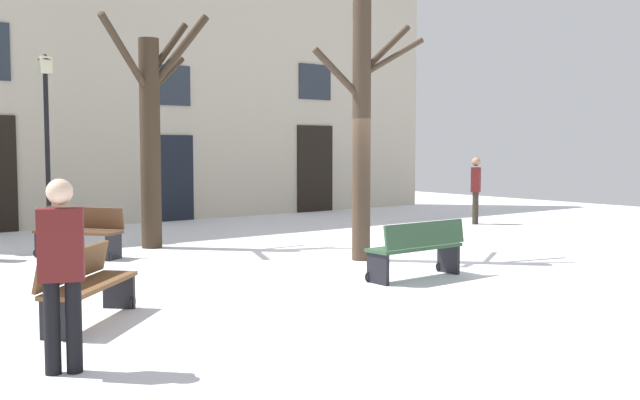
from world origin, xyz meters
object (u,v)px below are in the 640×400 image
at_px(streetlamp, 47,127).
at_px(bench_near_center_tree, 417,249).
at_px(tree_right_of_center, 362,124).
at_px(bench_back_to_back_right, 80,232).
at_px(person_crossing_plaza, 476,187).
at_px(bench_far_corner, 87,285).
at_px(tree_near_facade, 152,130).
at_px(person_strolling, 61,266).

bearing_deg(streetlamp, bench_near_center_tree, -68.08).
bearing_deg(tree_right_of_center, bench_near_center_tree, -105.20).
distance_m(bench_back_to_back_right, person_crossing_plaza, 10.18).
bearing_deg(streetlamp, tree_right_of_center, -58.22).
bearing_deg(person_crossing_plaza, tree_right_of_center, -10.60).
bearing_deg(streetlamp, person_crossing_plaza, -17.85).
relative_size(bench_far_corner, person_crossing_plaza, 0.85).
relative_size(tree_near_facade, bench_near_center_tree, 2.77).
xyz_separation_m(bench_near_center_tree, bench_back_to_back_right, (-3.40, 5.19, 0.01)).
bearing_deg(bench_back_to_back_right, bench_far_corner, -53.65).
bearing_deg(bench_far_corner, person_crossing_plaza, -24.63).
height_order(bench_far_corner, person_crossing_plaza, person_crossing_plaza).
distance_m(tree_right_of_center, person_strolling, 7.21).
bearing_deg(streetlamp, tree_near_facade, -59.19).
distance_m(tree_right_of_center, person_crossing_plaza, 6.96).
height_order(tree_near_facade, person_crossing_plaza, tree_near_facade).
bearing_deg(bench_far_corner, streetlamp, 31.66).
xyz_separation_m(tree_near_facade, bench_far_corner, (-3.13, -5.29, -1.90)).
bearing_deg(tree_right_of_center, tree_near_facade, 122.37).
relative_size(tree_right_of_center, tree_near_facade, 0.97).
xyz_separation_m(tree_right_of_center, person_strolling, (-6.24, -3.30, -1.45)).
bearing_deg(person_crossing_plaza, bench_back_to_back_right, -37.39).
height_order(tree_near_facade, bench_far_corner, tree_near_facade).
relative_size(tree_right_of_center, person_strolling, 2.63).
height_order(tree_right_of_center, bench_back_to_back_right, tree_right_of_center).
xyz_separation_m(tree_right_of_center, person_crossing_plaza, (6.23, 2.76, -1.44)).
distance_m(tree_right_of_center, bench_far_corner, 6.03).
bearing_deg(bench_near_center_tree, streetlamp, -68.72).
bearing_deg(tree_near_facade, bench_far_corner, -120.65).
bearing_deg(tree_near_facade, bench_back_to_back_right, -166.07).
bearing_deg(tree_right_of_center, bench_far_corner, -163.48).
bearing_deg(bench_back_to_back_right, streetlamp, 138.77).
relative_size(tree_right_of_center, bench_back_to_back_right, 2.85).
bearing_deg(person_strolling, bench_near_center_tree, -144.84).
distance_m(bench_far_corner, person_strolling, 1.93).
relative_size(streetlamp, person_crossing_plaza, 2.28).
bearing_deg(streetlamp, bench_back_to_back_right, -95.03).
height_order(tree_near_facade, person_strolling, tree_near_facade).
relative_size(bench_near_center_tree, bench_far_corner, 1.13).
xyz_separation_m(tree_near_facade, bench_back_to_back_right, (-1.60, -0.40, -1.87)).
xyz_separation_m(bench_back_to_back_right, bench_far_corner, (-1.54, -4.89, -0.03)).
bearing_deg(bench_back_to_back_right, person_strolling, -55.62).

